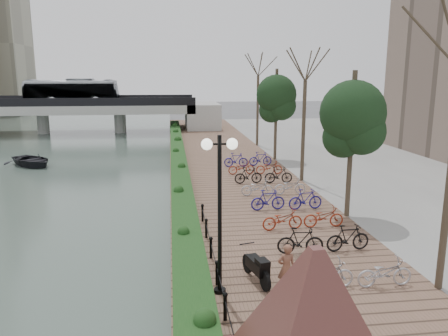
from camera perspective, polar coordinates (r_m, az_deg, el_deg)
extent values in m
cube|color=brown|center=(27.79, 1.25, -1.62)|extent=(8.00, 75.00, 0.50)
cube|color=#163C16|center=(29.84, -5.91, 0.34)|extent=(1.10, 56.00, 0.60)
cylinder|color=black|center=(11.88, 0.15, -17.79)|extent=(0.10, 0.10, 0.70)
cylinder|color=black|center=(13.64, -0.92, -13.66)|extent=(0.10, 0.10, 0.70)
cylinder|color=black|center=(15.46, -1.72, -10.49)|extent=(0.10, 0.10, 0.70)
cylinder|color=black|center=(17.32, -2.33, -7.98)|extent=(0.10, 0.10, 0.70)
cylinder|color=black|center=(19.21, -2.82, -5.97)|extent=(0.10, 0.10, 0.70)
pyramid|color=#441D1F|center=(9.02, 11.59, -18.74)|extent=(5.99, 5.99, 2.90)
cylinder|color=black|center=(12.47, -0.57, -6.35)|extent=(0.12, 0.12, 4.66)
cylinder|color=black|center=(11.99, -0.59, 3.15)|extent=(0.70, 0.06, 0.06)
sphere|color=white|center=(11.95, -2.26, 3.12)|extent=(0.32, 0.32, 0.32)
sphere|color=white|center=(12.03, 1.07, 3.18)|extent=(0.32, 0.32, 0.32)
imported|color=brown|center=(13.18, 8.14, -12.85)|extent=(0.57, 0.40, 1.49)
imported|color=#B2B2B7|center=(13.76, 13.10, -13.30)|extent=(0.60, 1.71, 0.90)
imported|color=black|center=(16.01, 9.91, -9.30)|extent=(0.47, 1.66, 1.00)
imported|color=maroon|center=(18.38, 7.57, -6.57)|extent=(0.60, 1.71, 0.90)
imported|color=navy|center=(20.77, 5.79, -4.21)|extent=(0.47, 1.66, 1.00)
imported|color=#B2B2B7|center=(23.24, 4.38, -2.57)|extent=(0.60, 1.71, 0.90)
imported|color=black|center=(25.71, 3.25, -1.03)|extent=(0.47, 1.66, 1.00)
imported|color=maroon|center=(28.22, 2.32, 0.04)|extent=(0.60, 1.72, 0.90)
imported|color=navy|center=(30.73, 1.54, 1.12)|extent=(0.47, 1.66, 1.00)
imported|color=#B2B2B7|center=(14.45, 19.99, -12.47)|extent=(0.60, 1.71, 0.90)
imported|color=black|center=(16.60, 15.94, -8.80)|extent=(0.47, 1.66, 1.00)
imported|color=maroon|center=(18.90, 12.89, -6.25)|extent=(0.60, 1.71, 0.90)
imported|color=navy|center=(21.23, 10.54, -3.99)|extent=(0.47, 1.66, 1.00)
imported|color=#B2B2B7|center=(23.65, 8.66, -2.42)|extent=(0.60, 1.71, 0.90)
imported|color=black|center=(26.08, 7.14, -0.92)|extent=(0.47, 1.66, 1.00)
imported|color=maroon|center=(28.56, 5.88, 0.13)|extent=(0.60, 1.72, 0.90)
imported|color=navy|center=(31.04, 4.83, 1.19)|extent=(0.47, 1.66, 1.00)
cube|color=#A7A7A2|center=(56.44, -22.68, 7.17)|extent=(36.00, 8.00, 1.00)
cube|color=black|center=(52.64, -23.89, 7.84)|extent=(36.00, 0.15, 0.90)
cube|color=black|center=(60.14, -21.77, 8.39)|extent=(36.00, 0.15, 0.90)
cylinder|color=#A7A7A2|center=(56.58, -22.54, 5.41)|extent=(1.40, 1.40, 2.50)
cylinder|color=#A7A7A2|center=(54.86, -13.41, 5.81)|extent=(1.40, 1.40, 2.50)
imported|color=silver|center=(55.48, -19.23, 9.43)|extent=(2.52, 10.77, 3.00)
imported|color=black|center=(36.42, -23.82, 0.93)|extent=(5.12, 5.17, 0.88)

